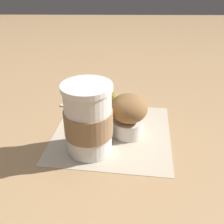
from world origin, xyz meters
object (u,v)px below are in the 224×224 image
object	(u,v)px
coffee_cup	(88,120)
muffin	(128,114)
banana	(115,104)
sugar_packet	(70,102)

from	to	relation	value
coffee_cup	muffin	xyz separation A→B (m)	(0.05, -0.08, -0.02)
banana	sugar_packet	xyz separation A→B (m)	(0.04, 0.12, -0.02)
coffee_cup	muffin	bearing A→B (deg)	-55.66
coffee_cup	banana	distance (m)	0.18
muffin	banana	distance (m)	0.12
coffee_cup	muffin	size ratio (longest dim) A/B	1.51
banana	sugar_packet	bearing A→B (deg)	72.31
coffee_cup	banana	xyz separation A→B (m)	(0.16, -0.05, -0.05)
sugar_packet	muffin	bearing A→B (deg)	-133.87
muffin	banana	xyz separation A→B (m)	(0.11, 0.03, -0.03)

